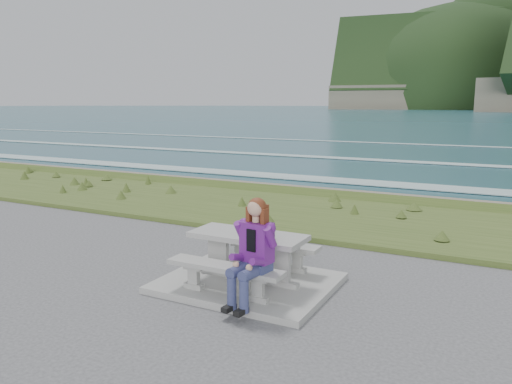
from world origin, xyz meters
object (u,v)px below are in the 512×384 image
bench_landward (225,272)px  picnic_table (248,244)px  bench_seaward (268,247)px  seated_woman (250,267)px

bench_landward → picnic_table: bearing=90.0°
bench_landward → bench_seaward: bearing=90.0°
bench_landward → bench_seaward: same height
bench_seaward → picnic_table: bearing=-90.0°
picnic_table → bench_landward: 0.74m
bench_landward → seated_woman: (0.48, -0.14, 0.19)m
seated_woman → picnic_table: bearing=128.6°
bench_seaward → seated_woman: bearing=-72.5°
bench_seaward → seated_woman: 1.62m
bench_seaward → bench_landward: bearing=-90.0°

